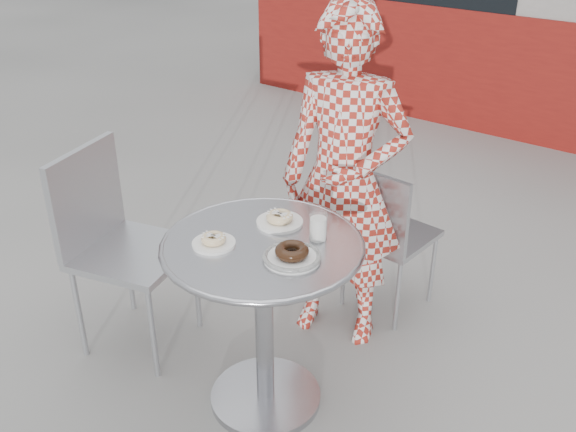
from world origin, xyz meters
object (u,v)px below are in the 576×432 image
Objects in this scene: chair_left at (136,288)px; plate_far at (280,219)px; milk_cup at (318,227)px; chair_far at (387,263)px; plate_checker at (292,255)px; plate_near at (214,241)px; seated_person at (344,182)px; bistro_table at (263,285)px.

chair_left reaches higher than plate_far.
chair_far is at bearing 97.18° from milk_cup.
chair_far is 1.09m from plate_checker.
plate_checker is at bearing 17.96° from plate_near.
bistro_table is at bearing -102.66° from seated_person.
seated_person is at bearing 106.79° from plate_checker.
plate_far is (0.69, 0.20, 0.50)m from chair_left.
milk_cup is (0.15, 0.14, 0.24)m from bistro_table.
chair_left is (-0.73, -0.05, -0.29)m from bistro_table.
plate_far reaches higher than plate_near.
chair_far is at bearing 86.76° from bistro_table.
chair_left is at bearing 55.14° from chair_far.
plate_far reaches higher than chair_far.
seated_person is (-0.09, -0.30, 0.54)m from chair_far.
chair_far is 1.18m from plate_near.
bistro_table is 0.81× the size of chair_left.
seated_person is at bearing 93.29° from bistro_table.
plate_near is at bearing -113.53° from seated_person.
seated_person is 14.68× the size of milk_cup.
plate_checker reaches higher than plate_far.
plate_near is (-0.10, -0.73, 0.01)m from seated_person.
plate_far is 0.29m from plate_near.
plate_far is 0.27m from plate_checker.
milk_cup is at bearing 43.36° from plate_near.
seated_person is at bearing -62.02° from chair_left.
chair_far is 4.97× the size of plate_near.
chair_left is 0.78m from plate_near.
milk_cup is (0.18, -0.46, 0.04)m from seated_person.
plate_far is at bearing 137.36° from plate_checker.
chair_left is 1.04m from milk_cup.
seated_person is 0.45m from plate_far.
seated_person reaches higher than milk_cup.
plate_far is at bearing -89.11° from chair_left.
seated_person is 9.76× the size of plate_near.
chair_left is at bearing -167.67° from milk_cup.
chair_left is 0.87m from plate_far.
plate_checker is 1.96× the size of milk_cup.
chair_left is 1.01m from plate_checker.
milk_cup reaches higher than chair_far.
chair_far is 3.81× the size of plate_checker.
chair_left is 1.07m from seated_person.
plate_far is 0.19m from milk_cup.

